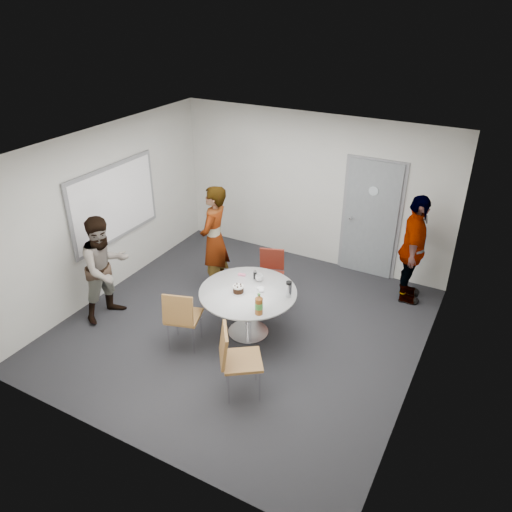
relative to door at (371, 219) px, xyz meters
The scene contains 15 objects.
floor 2.90m from the door, 113.90° to the right, with size 5.00×5.00×0.00m, color black.
ceiling 3.19m from the door, 113.90° to the right, with size 5.00×5.00×0.00m, color silver.
wall_back 1.15m from the door, behind, with size 5.00×5.00×0.00m, color silver.
wall_left 4.38m from the door, 145.41° to the right, with size 5.00×5.00×0.00m, color silver.
wall_right 2.87m from the door, 60.57° to the right, with size 5.00×5.00×0.00m, color silver.
wall_front 5.11m from the door, 102.45° to the right, with size 5.00×5.00×0.00m, color silver.
door is the anchor object (origin of this frame).
whiteboard 4.25m from the door, 147.34° to the right, with size 0.04×1.90×1.25m.
table 2.77m from the door, 109.99° to the right, with size 1.38×1.38×1.04m.
chair_near_left 3.69m from the door, 115.64° to the right, with size 0.56×0.59×0.93m.
chair_near_right 3.77m from the door, 97.79° to the right, with size 0.67×0.66×0.97m.
chair_far 1.97m from the door, 125.23° to the right, with size 0.52×0.55×0.86m.
person_main 2.68m from the door, 140.07° to the right, with size 0.66×0.43×1.81m, color #A5C6EA.
person_left 4.39m from the door, 134.02° to the right, with size 0.80×0.62×1.65m, color white.
person_right 1.01m from the door, 32.03° to the right, with size 1.05×0.44×1.79m, color black.
Camera 1 is at (3.06, -5.25, 4.49)m, focal length 35.00 mm.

